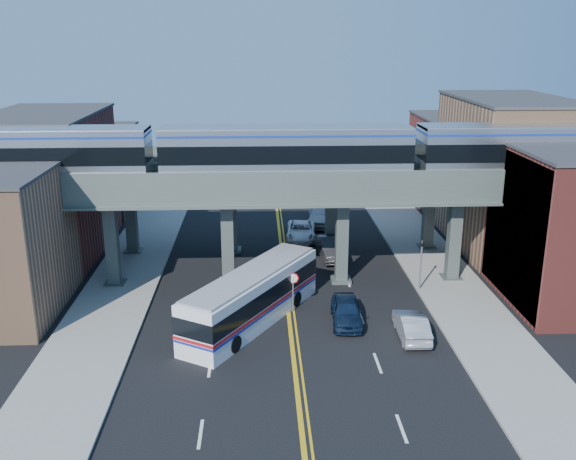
# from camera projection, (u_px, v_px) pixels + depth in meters

# --- Properties ---
(ground) EXTENTS (120.00, 120.00, 0.00)m
(ground) POSITION_uv_depth(u_px,v_px,m) (291.00, 332.00, 38.14)
(ground) COLOR black
(ground) RESTS_ON ground
(sidewalk_west) EXTENTS (5.00, 70.00, 0.16)m
(sidewalk_west) POSITION_uv_depth(u_px,v_px,m) (128.00, 274.00, 47.16)
(sidewalk_west) COLOR gray
(sidewalk_west) RESTS_ON ground
(sidewalk_east) EXTENTS (5.00, 70.00, 0.16)m
(sidewalk_east) POSITION_uv_depth(u_px,v_px,m) (437.00, 269.00, 48.17)
(sidewalk_east) COLOR gray
(sidewalk_east) RESTS_ON ground
(building_west_b) EXTENTS (8.00, 14.00, 11.00)m
(building_west_b) POSITION_uv_depth(u_px,v_px,m) (49.00, 185.00, 51.00)
(building_west_b) COLOR maroon
(building_west_b) RESTS_ON ground
(building_west_c) EXTENTS (8.00, 10.00, 8.00)m
(building_west_c) POSITION_uv_depth(u_px,v_px,m) (91.00, 170.00, 63.86)
(building_west_c) COLOR #A17453
(building_west_c) RESTS_ON ground
(building_east_a) EXTENTS (8.00, 10.00, 10.00)m
(building_east_a) POSITION_uv_depth(u_px,v_px,m) (574.00, 228.00, 41.31)
(building_east_a) COLOR maroon
(building_east_a) RESTS_ON ground
(building_east_b) EXTENTS (8.00, 14.00, 12.00)m
(building_east_b) POSITION_uv_depth(u_px,v_px,m) (506.00, 174.00, 52.49)
(building_east_b) COLOR #A17453
(building_east_b) RESTS_ON ground
(building_east_c) EXTENTS (8.00, 10.00, 9.00)m
(building_east_c) POSITION_uv_depth(u_px,v_px,m) (457.00, 162.00, 65.34)
(building_east_c) COLOR maroon
(building_east_c) RESTS_ON ground
(mural_panel) EXTENTS (0.10, 9.50, 9.50)m
(mural_panel) POSITION_uv_depth(u_px,v_px,m) (513.00, 233.00, 41.21)
(mural_panel) COLOR teal
(mural_panel) RESTS_ON ground
(elevated_viaduct_near) EXTENTS (52.00, 3.60, 7.40)m
(elevated_viaduct_near) POSITION_uv_depth(u_px,v_px,m) (285.00, 194.00, 43.89)
(elevated_viaduct_near) COLOR #3F4945
(elevated_viaduct_near) RESTS_ON ground
(elevated_viaduct_far) EXTENTS (52.00, 3.60, 7.40)m
(elevated_viaduct_far) POSITION_uv_depth(u_px,v_px,m) (281.00, 173.00, 50.58)
(elevated_viaduct_far) COLOR #3F4945
(elevated_viaduct_far) RESTS_ON ground
(transit_train) EXTENTS (51.71, 3.25, 3.79)m
(transit_train) POSITION_uv_depth(u_px,v_px,m) (286.00, 151.00, 43.03)
(transit_train) COLOR black
(transit_train) RESTS_ON elevated_viaduct_near
(stop_sign) EXTENTS (0.76, 0.09, 2.63)m
(stop_sign) POSITION_uv_depth(u_px,v_px,m) (293.00, 285.00, 40.50)
(stop_sign) COLOR slate
(stop_sign) RESTS_ON ground
(traffic_signal) EXTENTS (0.15, 0.18, 4.10)m
(traffic_signal) POSITION_uv_depth(u_px,v_px,m) (421.00, 259.00, 43.60)
(traffic_signal) COLOR slate
(traffic_signal) RESTS_ON ground
(transit_bus) EXTENTS (8.58, 11.71, 3.11)m
(transit_bus) POSITION_uv_depth(u_px,v_px,m) (252.00, 298.00, 39.03)
(transit_bus) COLOR white
(transit_bus) RESTS_ON ground
(car_lane_a) EXTENTS (2.06, 4.61, 1.54)m
(car_lane_a) POSITION_uv_depth(u_px,v_px,m) (346.00, 311.00, 39.16)
(car_lane_a) COLOR #0F1D37
(car_lane_a) RESTS_ON ground
(car_lane_b) EXTENTS (2.24, 5.10, 1.63)m
(car_lane_b) POSITION_uv_depth(u_px,v_px,m) (330.00, 248.00, 50.58)
(car_lane_b) COLOR #2B2B2E
(car_lane_b) RESTS_ON ground
(car_lane_c) EXTENTS (2.81, 5.41, 1.46)m
(car_lane_c) POSITION_uv_depth(u_px,v_px,m) (301.00, 231.00, 55.24)
(car_lane_c) COLOR white
(car_lane_c) RESTS_ON ground
(car_lane_d) EXTENTS (3.16, 6.41, 1.79)m
(car_lane_d) POSITION_uv_depth(u_px,v_px,m) (322.00, 214.00, 59.84)
(car_lane_d) COLOR #B2B1B6
(car_lane_d) RESTS_ON ground
(car_parked_curb) EXTENTS (1.63, 4.43, 1.45)m
(car_parked_curb) POSITION_uv_depth(u_px,v_px,m) (411.00, 325.00, 37.32)
(car_parked_curb) COLOR #9C9BA0
(car_parked_curb) RESTS_ON ground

